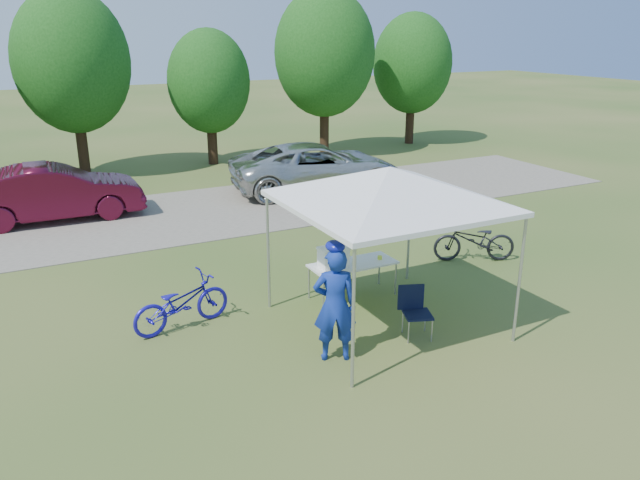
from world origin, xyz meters
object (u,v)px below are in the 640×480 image
object	(u,v)px
cyclist	(335,305)
folding_chair	(414,307)
bike_dark	(474,241)
folding_table	(353,265)
bike_blue	(181,303)
minivan	(317,167)
sedan	(55,193)
cooler	(333,257)

from	to	relation	value
cyclist	folding_chair	bearing A→B (deg)	-154.65
folding_chair	bike_dark	world-z (taller)	bike_dark
folding_table	bike_blue	bearing A→B (deg)	176.71
minivan	sedan	size ratio (longest dim) A/B	1.20
folding_table	bike_dark	distance (m)	3.32
bike_blue	bike_dark	bearing A→B (deg)	-99.44
folding_chair	bike_blue	world-z (taller)	bike_blue
cooler	bike_blue	xyz separation A→B (m)	(-2.78, 0.18, -0.41)
cyclist	bike_blue	bearing A→B (deg)	-27.28
bike_blue	bike_dark	xyz separation A→B (m)	(6.48, 0.27, 0.01)
folding_chair	minivan	world-z (taller)	minivan
cooler	bike_blue	distance (m)	2.82
minivan	folding_table	bearing A→B (deg)	166.24
folding_chair	bike_blue	size ratio (longest dim) A/B	0.49
folding_table	bike_blue	size ratio (longest dim) A/B	0.94
folding_table	minivan	world-z (taller)	minivan
folding_table	cooler	bearing A→B (deg)	-180.00
folding_chair	cooler	xyz separation A→B (m)	(-0.53, 1.80, 0.36)
bike_blue	cooler	bearing A→B (deg)	-105.60
bike_dark	cooler	bearing A→B (deg)	-57.03
cooler	cyclist	size ratio (longest dim) A/B	0.29
minivan	bike_blue	bearing A→B (deg)	147.79
bike_dark	bike_blue	bearing A→B (deg)	-61.64
minivan	cooler	bearing A→B (deg)	163.57
bike_blue	folding_chair	bearing A→B (deg)	-132.74
folding_table	folding_chair	xyz separation A→B (m)	(0.12, -1.80, -0.13)
folding_table	minivan	bearing A→B (deg)	68.00
bike_blue	bike_dark	world-z (taller)	bike_dark
minivan	folding_chair	bearing A→B (deg)	170.89
cooler	sedan	world-z (taller)	sedan
folding_table	folding_chair	world-z (taller)	folding_chair
folding_chair	folding_table	bearing A→B (deg)	113.87
folding_table	folding_chair	bearing A→B (deg)	-86.17
cooler	bike_dark	size ratio (longest dim) A/B	0.30
bike_blue	folding_table	bearing A→B (deg)	-105.11
folding_chair	minivan	xyz separation A→B (m)	(2.90, 9.27, 0.25)
minivan	sedan	world-z (taller)	minivan
bike_blue	cyclist	bearing A→B (deg)	-151.06
bike_dark	minivan	distance (m)	7.03
folding_chair	cooler	bearing A→B (deg)	126.58
folding_chair	bike_dark	xyz separation A→B (m)	(3.17, 2.26, -0.04)
folding_table	cyclist	distance (m)	2.37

